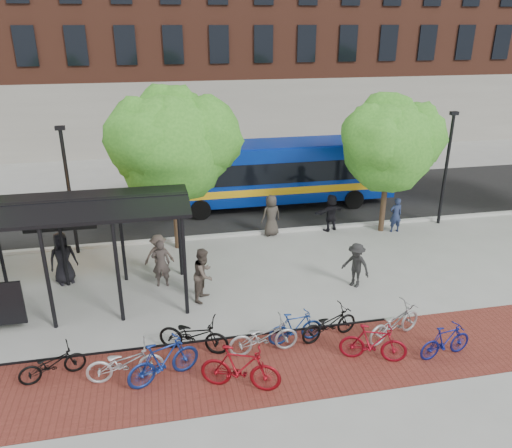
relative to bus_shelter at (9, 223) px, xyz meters
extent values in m
plane|color=#9E9E99|center=(8.13, 0.48, -3.00)|extent=(160.00, 160.00, 0.00)
cube|color=black|center=(8.13, 8.48, -2.99)|extent=(160.00, 8.00, 0.01)
cube|color=#B7B7B2|center=(8.13, 4.48, -2.94)|extent=(160.00, 0.25, 0.12)
cube|color=maroon|center=(6.13, -4.52, -3.00)|extent=(24.00, 3.00, 0.01)
cube|color=black|center=(4.83, -3.62, -3.00)|extent=(12.00, 0.05, 0.95)
cube|color=brown|center=(18.13, 26.48, 7.00)|extent=(55.00, 14.00, 20.00)
cylinder|color=black|center=(1.13, -1.37, -1.35)|extent=(0.12, 0.12, 3.30)
cylinder|color=black|center=(1.13, 1.33, -1.35)|extent=(0.12, 0.12, 3.30)
cylinder|color=black|center=(3.13, -1.37, -1.35)|extent=(0.12, 0.12, 3.30)
cylinder|color=black|center=(3.13, 1.33, -1.35)|extent=(0.12, 0.12, 3.30)
cylinder|color=black|center=(5.13, -1.37, -1.35)|extent=(0.12, 0.12, 3.30)
cylinder|color=black|center=(5.13, 1.33, -1.35)|extent=(0.12, 0.12, 3.30)
cube|color=black|center=(0.13, -0.72, 0.45)|extent=(10.60, 1.65, 0.29)
cube|color=black|center=(0.13, 0.68, 0.45)|extent=(10.60, 1.65, 0.29)
cube|color=black|center=(0.13, 1.38, 0.05)|extent=(9.00, 0.10, 0.40)
cube|color=black|center=(1.13, 1.43, -0.60)|extent=(2.40, 0.12, 0.70)
cube|color=#FF7200|center=(1.13, 1.51, -0.60)|extent=(2.20, 0.02, 0.55)
cylinder|color=#382619|center=(5.13, 3.78, -1.74)|extent=(0.24, 0.24, 2.52)
sphere|color=#347E21|center=(5.13, 3.78, 1.20)|extent=(4.20, 4.20, 4.20)
sphere|color=#347E21|center=(6.18, 3.98, 1.50)|extent=(3.36, 3.36, 3.36)
sphere|color=#347E21|center=(4.29, 3.48, 1.60)|extent=(3.15, 3.15, 3.15)
sphere|color=#347E21|center=(5.23, 4.18, 2.00)|extent=(2.94, 2.94, 2.94)
cylinder|color=#382619|center=(14.13, 3.78, -1.86)|extent=(0.24, 0.24, 2.27)
sphere|color=#347E21|center=(14.13, 3.78, 0.80)|extent=(3.80, 3.80, 3.80)
sphere|color=#347E21|center=(15.08, 3.98, 1.10)|extent=(3.04, 3.04, 3.04)
sphere|color=#347E21|center=(13.37, 3.48, 1.20)|extent=(2.85, 2.85, 2.85)
sphere|color=#347E21|center=(14.23, 4.18, 1.60)|extent=(2.66, 2.66, 2.66)
cylinder|color=black|center=(1.13, 4.08, -0.50)|extent=(0.14, 0.14, 5.00)
cube|color=black|center=(1.13, 4.08, 2.05)|extent=(0.35, 0.20, 0.15)
cylinder|color=black|center=(17.13, 4.08, -0.50)|extent=(0.14, 0.14, 5.00)
cube|color=black|center=(17.13, 4.08, 2.05)|extent=(0.35, 0.20, 0.15)
cube|color=#082997|center=(10.20, 8.01, -1.19)|extent=(11.92, 2.64, 2.73)
cube|color=black|center=(10.20, 8.01, -0.96)|extent=(11.69, 2.68, 0.99)
cube|color=yellow|center=(10.20, 8.01, -1.86)|extent=(11.81, 2.69, 0.35)
cube|color=#082997|center=(10.20, 8.01, 0.13)|extent=(11.68, 2.38, 0.18)
cylinder|color=black|center=(6.38, 6.74, -2.52)|extent=(0.95, 0.28, 0.95)
cylinder|color=black|center=(6.39, 9.32, -2.52)|extent=(0.95, 0.28, 0.95)
cylinder|color=black|center=(14.00, 6.71, -2.52)|extent=(0.95, 0.28, 0.95)
cylinder|color=black|center=(14.02, 9.29, -2.52)|extent=(0.95, 0.28, 0.95)
imported|color=black|center=(1.48, -3.82, -2.56)|extent=(1.77, 1.06, 0.88)
imported|color=#B4B4B7|center=(3.34, -4.26, -2.48)|extent=(1.99, 0.75, 1.04)
imported|color=navy|center=(4.32, -4.48, -2.40)|extent=(2.05, 1.28, 1.19)
imported|color=black|center=(5.18, -3.39, -2.46)|extent=(2.15, 1.45, 1.07)
imported|color=maroon|center=(6.20, -5.20, -2.38)|extent=(2.14, 1.31, 1.24)
imported|color=#9D9D9F|center=(7.08, -3.86, -2.48)|extent=(2.02, 0.80, 1.04)
imported|color=navy|center=(8.09, -3.57, -2.50)|extent=(1.69, 0.62, 0.99)
imported|color=black|center=(9.11, -3.57, -2.51)|extent=(1.95, 1.12, 0.97)
imported|color=maroon|center=(9.94, -4.80, -2.45)|extent=(1.90, 1.15, 1.10)
imported|color=#9B9B9D|center=(10.97, -3.94, -2.47)|extent=(2.12, 1.40, 1.05)
imported|color=navy|center=(11.96, -5.04, -2.50)|extent=(1.70, 0.73, 0.99)
imported|color=black|center=(1.03, 1.56, -2.05)|extent=(1.10, 0.92, 1.91)
imported|color=#3B332F|center=(4.41, 0.62, -2.12)|extent=(0.67, 0.47, 1.75)
imported|color=#51443C|center=(4.35, 1.39, -2.19)|extent=(1.09, 0.68, 1.62)
imported|color=black|center=(11.92, 4.28, -2.16)|extent=(1.62, 1.01, 1.67)
imported|color=#3A342E|center=(9.20, 4.28, -2.09)|extent=(1.00, 0.77, 1.82)
imported|color=#212C4E|center=(14.66, 3.55, -2.21)|extent=(0.58, 0.39, 1.58)
imported|color=#4E433A|center=(5.78, -0.59, -2.08)|extent=(1.04, 1.12, 1.84)
imported|color=black|center=(11.05, -0.76, -2.19)|extent=(1.12, 1.20, 1.63)
camera|label=1|loc=(4.54, -15.28, 5.64)|focal=35.00mm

